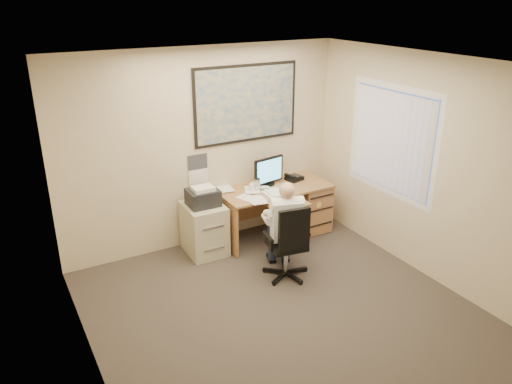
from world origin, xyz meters
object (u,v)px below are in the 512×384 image
desk (292,202)px  office_chair (289,256)px  person (285,230)px  filing_cabinet (204,224)px

desk → office_chair: size_ratio=1.61×
desk → person: size_ratio=1.30×
desk → office_chair: bearing=-125.1°
desk → office_chair: (-0.77, -1.10, -0.16)m
filing_cabinet → office_chair: 1.28m
filing_cabinet → office_chair: office_chair is taller
desk → filing_cabinet: 1.41m
desk → person: (-0.78, -1.02, 0.17)m
person → desk: bearing=70.5°
desk → filing_cabinet: desk is taller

